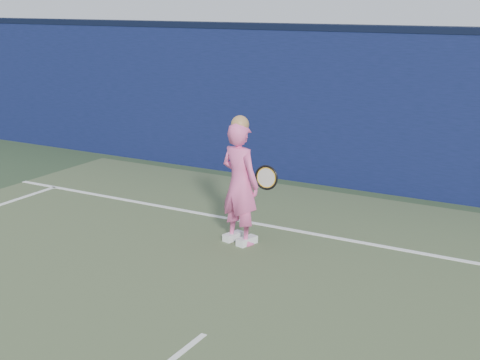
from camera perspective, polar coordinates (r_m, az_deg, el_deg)
The scene contains 4 objects.
backstop_wall at distance 10.75m, azimuth 12.79°, elevation 5.51°, with size 24.00×0.40×2.50m, color #0C1436.
wall_cap at distance 10.62m, azimuth 13.20°, elevation 12.44°, with size 24.00×0.42×0.10m, color black.
player at distance 8.27m, azimuth -0.00°, elevation -0.26°, with size 0.64×0.51×1.63m.
racket at distance 8.58m, azimuth 2.10°, elevation 0.19°, with size 0.59×0.18×0.33m.
Camera 1 is at (3.01, -3.67, 2.99)m, focal length 50.00 mm.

